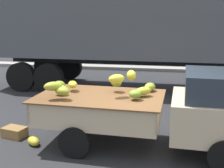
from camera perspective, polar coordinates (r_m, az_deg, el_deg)
The scene contains 6 objects.
ground at distance 6.83m, azimuth 5.37°, elevation -11.15°, with size 220.00×220.00×0.00m, color #28282B.
curb_strip at distance 15.81m, azimuth 8.51°, elevation 2.86°, with size 80.00×0.80×0.16m, color gray.
pickup_truck at distance 6.35m, azimuth 14.36°, elevation -4.89°, with size 4.85×1.95×1.70m.
semi_trailer at distance 11.44m, azimuth 7.03°, elevation 11.57°, with size 12.00×2.70×3.95m.
fallen_banana_bunch_near_tailgate at distance 6.92m, azimuth -14.59°, elevation -10.39°, with size 0.37×0.22×0.18m, color gold.
produce_crate at distance 7.48m, azimuth -17.91°, elevation -8.62°, with size 0.52×0.36×0.23m, color olive.
Camera 1 is at (0.52, -6.23, 2.76)m, focal length 48.43 mm.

